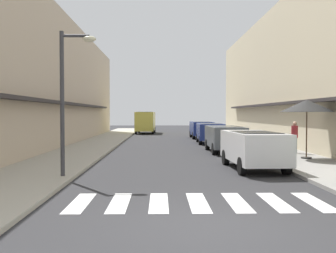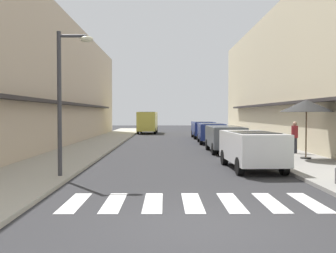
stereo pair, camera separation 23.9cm
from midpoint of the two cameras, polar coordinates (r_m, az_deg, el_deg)
ground_plane at (r=25.25m, az=0.70°, el=-3.07°), size 97.36×97.36×0.00m
sidewalk_left at (r=25.64m, az=-11.32°, el=-2.90°), size 3.17×61.96×0.12m
sidewalk_right at (r=25.97m, az=12.56°, el=-2.85°), size 3.17×61.96×0.12m
building_row_left at (r=27.82m, az=-19.28°, el=6.13°), size 5.50×41.83×8.59m
building_row_right at (r=28.39m, az=20.14°, el=7.07°), size 5.50×41.83×9.61m
crosswalk at (r=9.82m, az=3.61°, el=-10.84°), size 6.15×2.20×0.01m
parked_car_near at (r=15.68m, az=11.77°, el=-2.73°), size 1.95×4.36×1.47m
parked_car_mid at (r=22.38m, az=7.87°, el=-1.35°), size 1.83×4.41×1.47m
parked_car_far at (r=28.96m, az=5.82°, el=-0.62°), size 1.91×4.21×1.47m
parked_car_distant at (r=35.07m, az=4.61°, el=-0.19°), size 1.83×4.32×1.47m
delivery_van at (r=43.74m, az=-3.41°, el=0.84°), size 2.14×5.46×2.37m
street_lamp at (r=13.43m, az=-14.61°, el=5.59°), size 1.19×0.28×4.72m
cafe_umbrella at (r=19.11m, az=18.98°, el=2.79°), size 2.41×2.41×2.68m
pedestrian_walking_near at (r=21.55m, az=17.41°, el=-1.38°), size 0.34×0.34×1.64m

